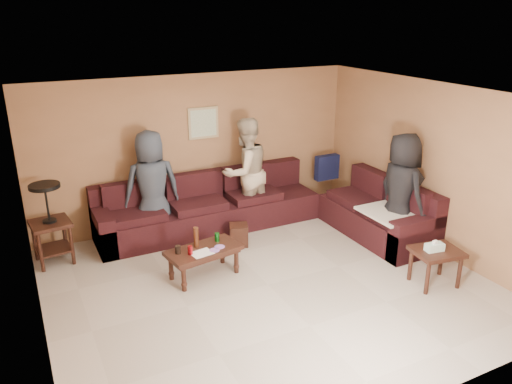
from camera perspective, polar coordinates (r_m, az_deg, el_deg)
room at (r=6.08m, az=1.50°, el=3.04°), size 5.60×5.50×2.50m
sectional_sofa at (r=8.15m, az=1.43°, el=-2.40°), size 4.65×2.90×0.97m
coffee_table at (r=6.83m, az=-6.05°, el=-6.89°), size 1.07×0.65×0.70m
end_table_left at (r=7.63m, az=-22.49°, el=-3.22°), size 0.58×0.58×1.19m
side_table_right at (r=6.98m, az=19.89°, el=-6.77°), size 0.68×0.59×0.65m
waste_bin at (r=7.76m, az=-1.99°, el=-4.92°), size 0.36×0.36×0.33m
wall_art at (r=8.30m, az=-6.04°, el=7.85°), size 0.52×0.04×0.52m
person_left at (r=7.83m, az=-11.79°, el=0.58°), size 0.89×0.61×1.77m
person_middle at (r=8.28m, az=-1.21°, el=2.28°), size 1.02×0.87×1.82m
person_right at (r=7.78m, az=16.24°, el=0.08°), size 0.58×0.88×1.78m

